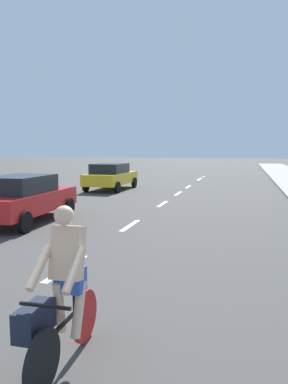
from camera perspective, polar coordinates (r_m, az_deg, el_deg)
ground_plane at (r=19.45m, az=4.90°, el=-0.51°), size 160.00×160.00×0.00m
lane_stripe_2 at (r=7.86m, az=-11.95°, el=-11.44°), size 0.16×1.80×0.01m
lane_stripe_3 at (r=11.79m, az=-2.15°, el=-5.19°), size 0.16×1.80×0.01m
lane_stripe_4 at (r=16.36m, az=2.88°, el=-1.85°), size 0.16×1.80×0.01m
lane_stripe_5 at (r=20.26m, az=5.32°, el=-0.22°), size 0.16×1.80×0.01m
lane_stripe_6 at (r=23.90m, az=6.87°, el=0.82°), size 0.16×1.80×0.01m
lane_stripe_7 at (r=29.57m, az=8.51°, el=1.91°), size 0.16×1.80×0.01m
lane_stripe_8 at (r=31.33m, az=8.89°, el=2.17°), size 0.16×1.80×0.01m
lane_stripe_9 at (r=32.43m, az=9.11°, el=2.32°), size 0.16×1.80×0.01m
cyclist at (r=4.32m, az=-12.89°, el=-15.22°), size 0.63×1.71×1.82m
parked_car_red at (r=12.80m, az=-18.26°, el=-0.79°), size 2.11×4.40×1.57m
parked_car_yellow at (r=22.05m, az=-5.16°, el=2.53°), size 2.14×4.56×1.57m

